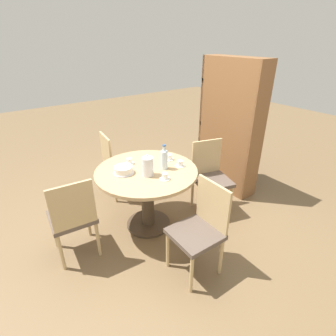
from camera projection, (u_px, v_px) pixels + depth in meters
name	position (u px, v px, depth m)	size (l,w,h in m)	color
ground_plane	(149.00, 224.00, 3.21)	(14.00, 14.00, 0.00)	brown
dining_table	(147.00, 184.00, 2.95)	(1.13, 1.13, 0.75)	#473828
chair_a	(73.00, 216.00, 2.54)	(0.45, 0.45, 0.92)	tan
chair_b	(201.00, 227.00, 2.40)	(0.43, 0.43, 0.92)	tan
chair_c	(210.00, 175.00, 3.30)	(0.52, 0.52, 0.92)	tan
chair_d	(117.00, 163.00, 3.61)	(0.47, 0.47, 0.92)	tan
bookshelf	(229.00, 130.00, 3.67)	(0.95, 0.28, 1.84)	brown
coffee_pot	(148.00, 166.00, 2.71)	(0.12, 0.12, 0.24)	silver
water_bottle	(164.00, 159.00, 2.85)	(0.08, 0.08, 0.28)	silver
cake_main	(123.00, 170.00, 2.79)	(0.22, 0.22, 0.08)	silver
cup_a	(169.00, 157.00, 3.10)	(0.11, 0.11, 0.07)	white
cup_b	(129.00, 162.00, 3.00)	(0.11, 0.11, 0.07)	white
cup_c	(180.00, 164.00, 2.94)	(0.11, 0.11, 0.07)	white
cup_d	(165.00, 177.00, 2.67)	(0.11, 0.11, 0.07)	white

